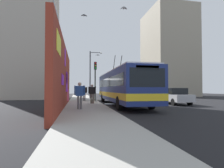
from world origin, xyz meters
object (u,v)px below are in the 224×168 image
Objects in this scene: pedestrian_near_wall at (80,93)px; traffic_light at (95,75)px; pedestrian_midblock at (84,92)px; parked_car_silver at (173,96)px; parked_car_champagne at (150,94)px; city_bus at (122,86)px; street_lamp at (91,71)px; pedestrian_at_curb at (92,92)px.

pedestrian_near_wall is 7.91m from traffic_light.
traffic_light is (-0.57, -1.20, 1.87)m from pedestrian_midblock.
traffic_light reaches higher than parked_car_silver.
pedestrian_near_wall is (-9.60, 9.13, 0.38)m from parked_car_champagne.
pedestrian_midblock is at bearing -4.17° from pedestrian_near_wall.
city_bus reaches higher than parked_car_silver.
pedestrian_midblock is at bearing 64.69° from traffic_light.
parked_car_champagne is 7.97m from traffic_light.
street_lamp is at bearing -0.88° from traffic_light.
traffic_light is at bearing 106.06° from parked_car_champagne.
pedestrian_near_wall is (-4.14, 3.93, -0.53)m from city_bus.
pedestrian_at_curb is at bearing 122.90° from parked_car_champagne.
pedestrian_midblock is 0.41× the size of traffic_light.
pedestrian_midblock reaches higher than parked_car_champagne.
street_lamp reaches higher than parked_car_champagne.
street_lamp reaches higher than parked_car_silver.
parked_car_silver is 5.61m from parked_car_champagne.
traffic_light is (7.48, -1.78, 1.85)m from pedestrian_near_wall.
pedestrian_midblock is at bearing 9.67° from pedestrian_at_curb.
pedestrian_at_curb is (-5.13, 7.94, 0.37)m from parked_car_champagne.
pedestrian_at_curb is 0.41× the size of traffic_light.
pedestrian_at_curb is at bearing 169.02° from traffic_light.
pedestrian_midblock reaches higher than parked_car_silver.
pedestrian_midblock is (3.91, 3.35, -0.55)m from city_bus.
city_bus is at bearing -147.29° from traffic_light.
traffic_light is at bearing 32.71° from city_bus.
parked_car_champagne is at bearing 0.00° from parked_car_silver.
traffic_light is (3.02, -0.59, 1.86)m from pedestrian_at_curb.
city_bus is 10.44m from street_lamp.
pedestrian_near_wall reaches higher than parked_car_champagne.
parked_car_silver is at bearing -115.43° from traffic_light.
parked_car_silver is at bearing -115.41° from pedestrian_midblock.
pedestrian_near_wall is (-3.99, 9.13, 0.38)m from parked_car_silver.
city_bus is 7.60m from parked_car_champagne.
city_bus is 7.11× the size of pedestrian_at_curb.
pedestrian_at_curb is at bearing -15.00° from pedestrian_near_wall.
pedestrian_midblock is (8.05, -0.59, -0.02)m from pedestrian_near_wall.
parked_car_silver is at bearing -91.62° from city_bus.
city_bus is 2.81m from pedestrian_at_curb.
pedestrian_at_curb reaches higher than parked_car_silver.
parked_car_silver and parked_car_champagne have the same top height.
pedestrian_near_wall is at bearing 113.60° from parked_car_silver.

